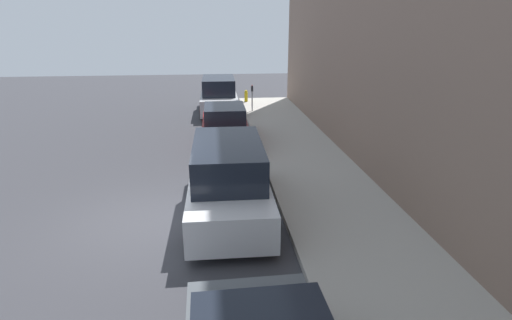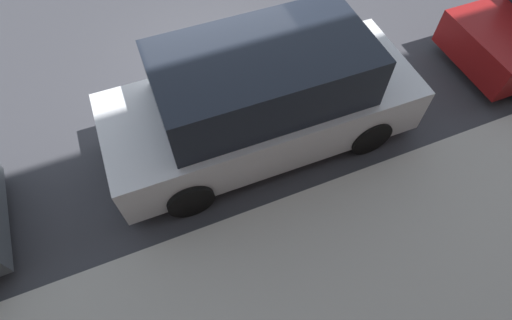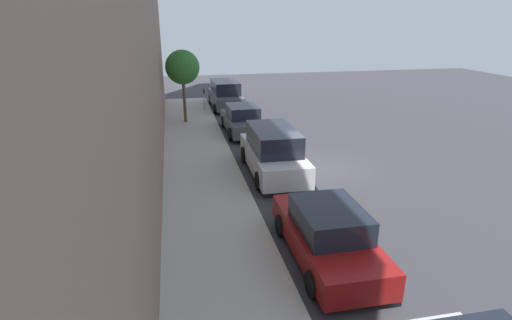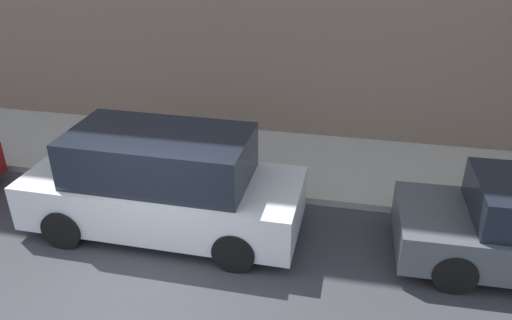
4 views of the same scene
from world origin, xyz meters
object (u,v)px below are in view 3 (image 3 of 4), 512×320
Objects in this scene: parked_minivan_third at (273,152)px; parked_sedan_second at (242,120)px; parked_minivan_nearest at (225,95)px; parking_meter_near at (204,97)px; street_tree at (182,67)px; parked_sedan_fourth at (327,234)px.

parked_sedan_second is at bearing -88.60° from parked_minivan_third.
parked_minivan_nearest and parked_minivan_third have the same top height.
parking_meter_near is 4.11m from street_tree.
parked_minivan_nearest is 1.18× the size of street_tree.
parked_minivan_third reaches higher than parked_sedan_fourth.
parked_sedan_fourth is 3.15× the size of parking_meter_near.
parked_sedan_second is at bearing 105.88° from parking_meter_near.
parked_sedan_fourth is at bearing 90.24° from parked_minivan_nearest.
parked_sedan_second is 1.01× the size of parked_sedan_fourth.
parked_minivan_nearest is at bearing -89.76° from parked_sedan_fourth.
parked_minivan_third is at bearing 98.41° from parking_meter_near.
parked_sedan_second is at bearing 139.43° from street_tree.
parking_meter_near is at bearing 30.76° from parked_minivan_nearest.
parked_sedan_fourth is at bearing 95.16° from parking_meter_near.
parking_meter_near is at bearing -84.84° from parked_sedan_fourth.
parked_sedan_second is (-0.05, 6.62, -0.20)m from parked_minivan_nearest.
street_tree is at bearing -40.57° from parked_sedan_second.
parked_sedan_fourth is at bearing 88.89° from parked_minivan_third.
parked_sedan_second is at bearing 90.43° from parked_minivan_nearest.
parked_minivan_nearest is 1.83m from parking_meter_near.
parked_minivan_third is 1.09× the size of parked_sedan_fourth.
parked_minivan_nearest is 19.18m from parked_sedan_fourth.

